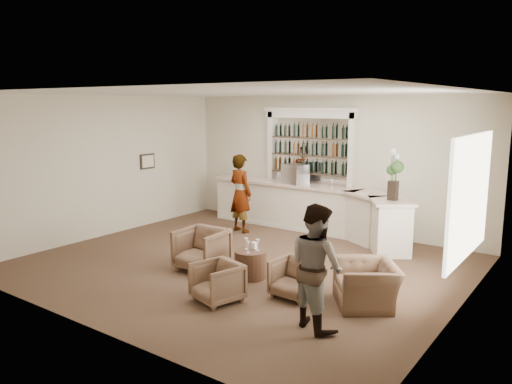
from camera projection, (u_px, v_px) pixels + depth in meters
ground at (243, 264)px, 9.77m from camera, size 8.00×8.00×0.00m
room_shell at (271, 143)px, 9.84m from camera, size 8.04×7.02×3.32m
bar_counter at (312, 209)px, 12.16m from camera, size 5.72×1.80×1.14m
back_bar_alcove at (309, 147)px, 12.43m from camera, size 2.64×0.25×3.00m
cocktail_table at (250, 264)px, 8.97m from camera, size 0.58×0.58×0.50m
sommelier at (240, 193)px, 12.11m from camera, size 0.78×0.59×1.91m
guest at (316, 266)px, 6.89m from camera, size 1.06×0.96×1.76m
armchair_left at (202, 249)px, 9.41m from camera, size 0.88×0.90×0.78m
armchair_center at (217, 282)px, 7.87m from camera, size 0.84×0.85×0.63m
armchair_right at (295, 278)px, 8.06m from camera, size 0.70×0.72×0.62m
armchair_far at (366, 284)px, 7.74m from camera, size 1.33×1.36×0.67m
espresso_machine at (295, 174)px, 12.33m from camera, size 0.65×0.58×0.49m
flower_vase at (394, 171)px, 10.17m from camera, size 0.28×0.28×1.06m
wine_glass_bar_left at (332, 184)px, 11.73m from camera, size 0.07×0.07×0.21m
wine_glass_bar_right at (299, 180)px, 12.26m from camera, size 0.07×0.07×0.21m
wine_glass_tbl_a at (246, 244)px, 9.01m from camera, size 0.07×0.07×0.21m
wine_glass_tbl_b at (258, 245)px, 8.92m from camera, size 0.07×0.07×0.21m
wine_glass_tbl_c at (248, 247)px, 8.79m from camera, size 0.07×0.07×0.21m
napkin_holder at (254, 245)px, 9.04m from camera, size 0.08×0.08×0.12m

